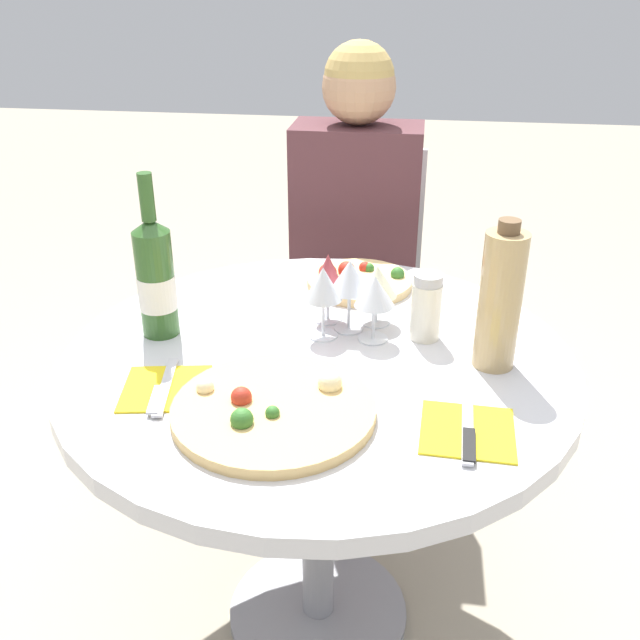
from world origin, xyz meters
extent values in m
plane|color=#9E937F|center=(0.00, 0.00, 0.00)|extent=(12.00, 12.00, 0.00)
cylinder|color=gray|center=(0.00, 0.00, 0.01)|extent=(0.42, 0.42, 0.02)
cylinder|color=gray|center=(0.00, 0.00, 0.35)|extent=(0.07, 0.07, 0.65)
cylinder|color=silver|center=(0.00, 0.00, 0.70)|extent=(0.99, 0.99, 0.04)
cylinder|color=silver|center=(0.00, 0.76, 0.01)|extent=(0.35, 0.35, 0.01)
cylinder|color=silver|center=(0.00, 0.76, 0.22)|extent=(0.06, 0.06, 0.45)
cube|color=silver|center=(0.00, 0.76, 0.46)|extent=(0.39, 0.39, 0.03)
cube|color=silver|center=(0.00, 0.94, 0.69)|extent=(0.39, 0.02, 0.42)
cube|color=#512D33|center=(0.00, 0.60, 0.24)|extent=(0.30, 0.31, 0.48)
cube|color=#512D33|center=(0.00, 0.76, 0.74)|extent=(0.36, 0.19, 0.52)
sphere|color=tan|center=(0.00, 0.76, 1.10)|extent=(0.20, 0.20, 0.20)
sphere|color=tan|center=(0.00, 0.76, 1.12)|extent=(0.19, 0.19, 0.19)
cylinder|color=#DBB26B|center=(-0.04, -0.21, 0.72)|extent=(0.34, 0.34, 0.02)
sphere|color=#336B28|center=(-0.04, -0.24, 0.74)|extent=(0.02, 0.02, 0.02)
sphere|color=beige|center=(0.04, -0.15, 0.74)|extent=(0.04, 0.04, 0.04)
sphere|color=#336B28|center=(-0.08, -0.27, 0.74)|extent=(0.04, 0.04, 0.04)
sphere|color=beige|center=(-0.17, -0.19, 0.74)|extent=(0.03, 0.03, 0.03)
sphere|color=#B22D1E|center=(-0.10, -0.21, 0.74)|extent=(0.04, 0.04, 0.04)
cylinder|color=#E5C17F|center=(0.05, 0.33, 0.72)|extent=(0.24, 0.24, 0.02)
sphere|color=#B22D1E|center=(0.02, 0.36, 0.74)|extent=(0.04, 0.04, 0.04)
sphere|color=#336B28|center=(0.07, 0.38, 0.74)|extent=(0.03, 0.03, 0.03)
sphere|color=#336B28|center=(0.09, 0.32, 0.74)|extent=(0.03, 0.03, 0.03)
sphere|color=#B22D1E|center=(0.04, 0.30, 0.74)|extent=(0.04, 0.04, 0.04)
sphere|color=#336B28|center=(0.14, 0.35, 0.74)|extent=(0.03, 0.03, 0.03)
sphere|color=#B22D1E|center=(-0.03, 0.33, 0.74)|extent=(0.04, 0.04, 0.04)
sphere|color=#B22D1E|center=(0.06, 0.39, 0.74)|extent=(0.03, 0.03, 0.03)
cylinder|color=#2D5623|center=(-0.33, 0.04, 0.82)|extent=(0.07, 0.07, 0.22)
cone|color=#2D5623|center=(-0.33, 0.04, 0.94)|extent=(0.07, 0.07, 0.03)
cylinder|color=#2D5623|center=(-0.33, 0.04, 1.00)|extent=(0.03, 0.03, 0.09)
cylinder|color=silver|center=(-0.33, 0.04, 0.80)|extent=(0.08, 0.08, 0.07)
cylinder|color=tan|center=(0.33, 0.01, 0.84)|extent=(0.08, 0.08, 0.26)
cylinder|color=brown|center=(0.33, 0.01, 0.99)|extent=(0.04, 0.04, 0.02)
cylinder|color=silver|center=(0.20, 0.10, 0.77)|extent=(0.06, 0.06, 0.12)
cylinder|color=#B2B2B7|center=(0.20, 0.10, 0.84)|extent=(0.06, 0.06, 0.02)
cylinder|color=silver|center=(0.00, 0.08, 0.71)|extent=(0.06, 0.06, 0.00)
cylinder|color=silver|center=(0.00, 0.08, 0.76)|extent=(0.01, 0.01, 0.08)
cone|color=silver|center=(0.00, 0.08, 0.83)|extent=(0.07, 0.07, 0.07)
cylinder|color=silver|center=(0.10, 0.08, 0.71)|extent=(0.06, 0.06, 0.00)
cylinder|color=silver|center=(0.10, 0.08, 0.75)|extent=(0.01, 0.01, 0.07)
cone|color=silver|center=(0.10, 0.08, 0.82)|extent=(0.08, 0.08, 0.06)
cylinder|color=silver|center=(0.00, 0.15, 0.71)|extent=(0.06, 0.06, 0.00)
cylinder|color=silver|center=(0.00, 0.15, 0.75)|extent=(0.01, 0.01, 0.07)
cone|color=#9E383D|center=(0.00, 0.15, 0.82)|extent=(0.07, 0.07, 0.08)
cylinder|color=silver|center=(0.10, 0.15, 0.71)|extent=(0.06, 0.06, 0.00)
cylinder|color=silver|center=(0.10, 0.15, 0.75)|extent=(0.01, 0.01, 0.06)
cone|color=beige|center=(0.10, 0.15, 0.81)|extent=(0.08, 0.08, 0.06)
cylinder|color=silver|center=(0.05, 0.11, 0.71)|extent=(0.06, 0.06, 0.00)
cylinder|color=silver|center=(0.05, 0.11, 0.76)|extent=(0.01, 0.01, 0.08)
cone|color=silver|center=(0.05, 0.11, 0.83)|extent=(0.08, 0.08, 0.07)
cube|color=yellow|center=(-0.25, -0.16, 0.72)|extent=(0.17, 0.17, 0.00)
cube|color=silver|center=(-0.25, -0.16, 0.72)|extent=(0.05, 0.19, 0.00)
cube|color=silver|center=(-0.25, -0.21, 0.72)|extent=(0.03, 0.09, 0.00)
cube|color=yellow|center=(0.28, -0.22, 0.72)|extent=(0.16, 0.16, 0.00)
cube|color=silver|center=(0.28, -0.22, 0.72)|extent=(0.03, 0.19, 0.00)
cube|color=black|center=(0.28, -0.27, 0.72)|extent=(0.02, 0.09, 0.00)
camera|label=1|loc=(0.17, -1.19, 1.39)|focal=40.00mm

